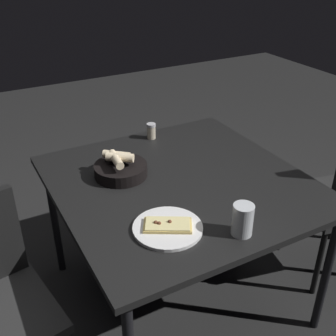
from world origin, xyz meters
TOP-DOWN VIEW (x-y plane):
  - ground at (0.00, 0.00)m, footprint 8.00×8.00m
  - dining_table at (0.00, 0.00)m, footprint 1.13×1.12m
  - pizza_plate at (-0.30, 0.23)m, footprint 0.27×0.27m
  - bread_basket at (0.17, 0.22)m, footprint 0.25×0.25m
  - beer_glass at (-0.45, -0.01)m, footprint 0.08×0.08m
  - pepper_shaker at (0.47, -0.09)m, footprint 0.05×0.05m

SIDE VIEW (x-z plane):
  - ground at x=0.00m, z-range 0.00..0.00m
  - dining_table at x=0.00m, z-range 0.31..1.04m
  - pizza_plate at x=-0.30m, z-range 0.72..0.76m
  - bread_basket at x=0.17m, z-range 0.71..0.83m
  - pepper_shaker at x=0.47m, z-range 0.73..0.81m
  - beer_glass at x=-0.45m, z-range 0.72..0.85m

